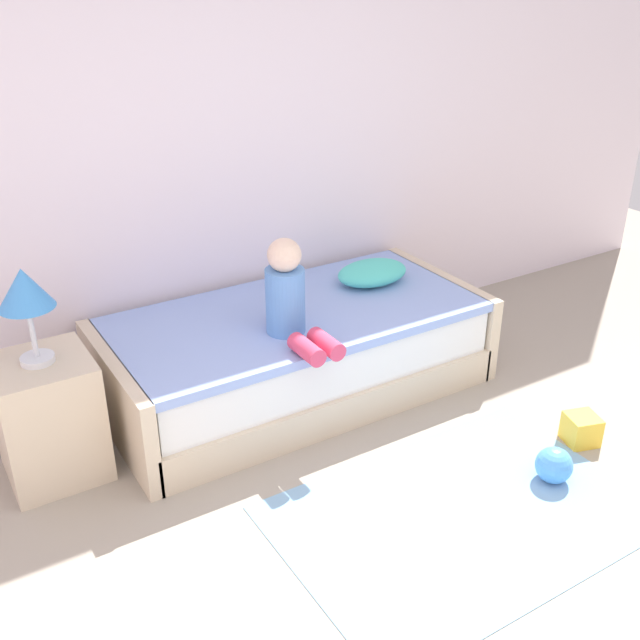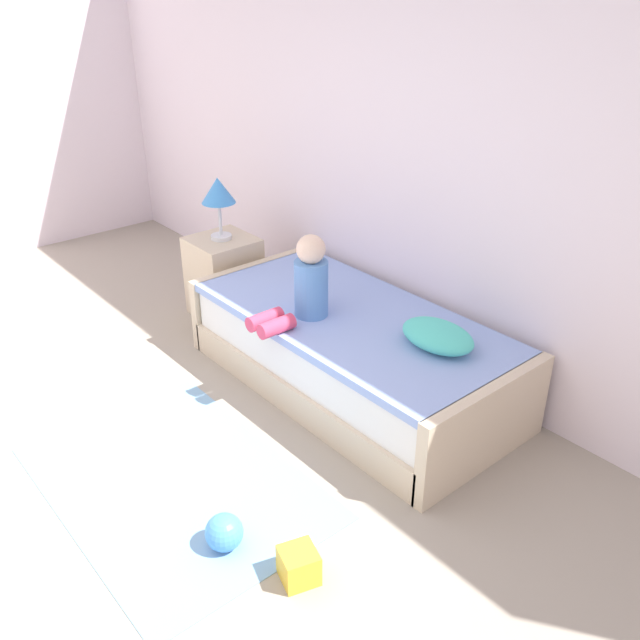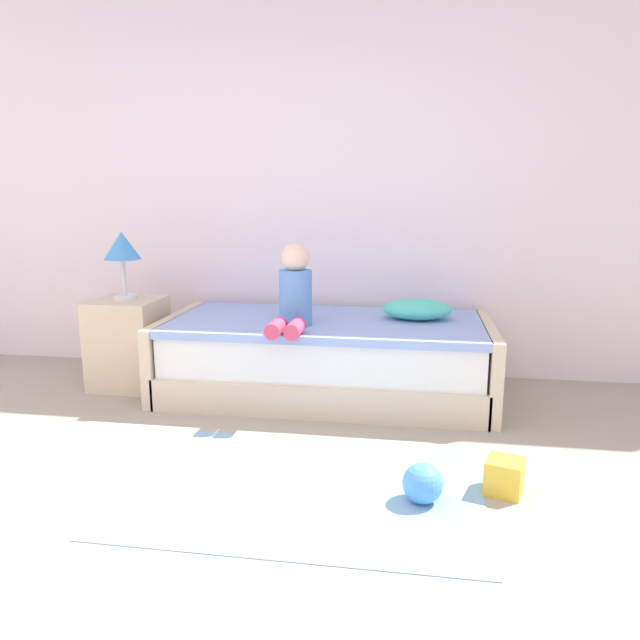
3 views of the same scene
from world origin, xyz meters
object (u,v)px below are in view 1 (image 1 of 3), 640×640
nightstand (49,418)px  pillow (372,273)px  child_figure (290,298)px  toy_ball (554,465)px  toy_block (581,429)px  table_lamp (25,293)px  bed (296,352)px

nightstand → pillow: (1.93, 0.14, 0.26)m
child_figure → toy_ball: size_ratio=2.92×
nightstand → toy_block: size_ratio=3.89×
nightstand → toy_ball: nightstand is taller
toy_ball → toy_block: (0.36, 0.14, -0.01)m
nightstand → toy_block: (2.32, -1.16, -0.22)m
table_lamp → child_figure: size_ratio=0.88×
nightstand → pillow: bearing=4.1°
child_figure → pillow: child_figure is taller
nightstand → toy_block: 2.60m
bed → pillow: pillow is taller
bed → toy_ball: (0.62, -1.34, -0.16)m
bed → pillow: bearing=9.9°
toy_block → toy_ball: bearing=-158.0°
table_lamp → pillow: table_lamp is taller
table_lamp → child_figure: bearing=-9.1°
nightstand → toy_ball: (1.97, -1.30, -0.21)m
table_lamp → toy_block: bearing=-26.4°
nightstand → toy_ball: size_ratio=3.44×
toy_ball → pillow: bearing=91.6°
table_lamp → toy_block: size_ratio=2.92×
table_lamp → toy_block: table_lamp is taller
pillow → child_figure: bearing=-156.0°
pillow → toy_block: bearing=-72.9°
bed → toy_block: 1.55m
child_figure → pillow: (0.74, 0.33, -0.14)m
bed → toy_ball: 1.48m
nightstand → child_figure: bearing=-9.1°
table_lamp → toy_block: (2.32, -1.16, -0.86)m
bed → nightstand: nightstand is taller
table_lamp → pillow: 1.97m
pillow → toy_block: (0.40, -1.29, -0.49)m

